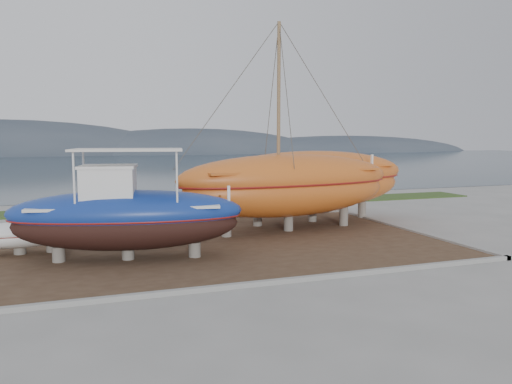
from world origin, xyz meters
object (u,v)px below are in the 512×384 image
object	(u,v)px
blue_caique	(127,205)
white_dinghy	(19,239)
orange_sailboat	(289,129)
orange_bare_hull	(313,187)

from	to	relation	value
blue_caique	white_dinghy	size ratio (longest dim) A/B	2.11
orange_sailboat	orange_bare_hull	bearing A→B (deg)	35.23
blue_caique	orange_bare_hull	size ratio (longest dim) A/B	0.76
blue_caique	orange_bare_hull	distance (m)	11.16
white_dinghy	orange_sailboat	bearing A→B (deg)	4.56
white_dinghy	orange_sailboat	size ratio (longest dim) A/B	0.36
orange_sailboat	white_dinghy	bearing A→B (deg)	178.11
white_dinghy	blue_caique	bearing A→B (deg)	-30.58
orange_sailboat	orange_bare_hull	xyz separation A→B (m)	(2.22, 1.99, -2.98)
orange_sailboat	orange_bare_hull	world-z (taller)	orange_sailboat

